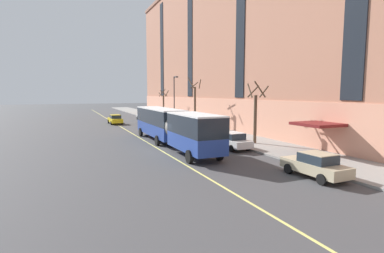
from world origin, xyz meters
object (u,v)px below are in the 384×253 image
object	(u,v)px
parked_car_white_5	(202,133)
parked_car_white_4	(232,140)
parked_car_champagne_3	(175,125)
street_tree_far_downtown	(164,104)
parked_car_champagne_1	(315,165)
fire_hydrant	(206,132)
parked_car_white_2	(144,116)
taxi_cab	(115,119)
street_tree_far_uptown	(195,104)
street_lamp	(175,96)
city_bus	(171,125)
parked_car_navy_6	(155,119)
street_tree_mid_block	(256,113)

from	to	relation	value
parked_car_white_5	parked_car_white_4	bearing A→B (deg)	-87.80
parked_car_champagne_3	street_tree_far_downtown	xyz separation A→B (m)	(3.52, 16.25, 2.28)
parked_car_champagne_1	fire_hydrant	distance (m)	19.14
fire_hydrant	parked_car_white_2	bearing A→B (deg)	94.34
parked_car_white_4	parked_car_white_5	xyz separation A→B (m)	(-0.24, 6.19, 0.00)
taxi_cab	fire_hydrant	world-z (taller)	taxi_cab
street_tree_far_uptown	parked_car_white_2	bearing A→B (deg)	102.14
parked_car_champagne_1	street_tree_far_uptown	bearing A→B (deg)	82.40
parked_car_white_5	street_tree_far_downtown	xyz separation A→B (m)	(3.55, 24.92, 2.28)
parked_car_white_4	street_lamp	distance (m)	20.69
parked_car_champagne_1	parked_car_white_4	world-z (taller)	same
parked_car_white_2	parked_car_champagne_3	bearing A→B (deg)	-89.82
parked_car_white_4	fire_hydrant	xyz separation A→B (m)	(1.55, 8.71, -0.29)
taxi_cab	parked_car_white_5	bearing A→B (deg)	-73.60
street_tree_far_uptown	parked_car_champagne_1	bearing A→B (deg)	-97.60
parked_car_champagne_3	taxi_cab	distance (m)	13.93
parked_car_white_5	street_lamp	bearing A→B (deg)	82.34
parked_car_white_5	taxi_cab	distance (m)	22.02
city_bus	parked_car_navy_6	distance (m)	21.75
parked_car_navy_6	street_lamp	bearing A→B (deg)	-69.72
parked_car_champagne_3	parked_car_white_2	bearing A→B (deg)	90.18
street_lamp	parked_car_white_4	bearing A→B (deg)	-94.67
street_tree_far_uptown	city_bus	bearing A→B (deg)	-123.09
parked_car_champagne_1	parked_car_white_4	xyz separation A→B (m)	(0.22, 10.34, 0.00)
parked_car_white_2	parked_car_champagne_1	bearing A→B (deg)	-89.95
parked_car_champagne_1	street_tree_far_downtown	size ratio (longest dim) A/B	0.74
parked_car_champagne_3	parked_car_white_5	world-z (taller)	same
parked_car_white_4	street_tree_far_downtown	distance (m)	31.36
parked_car_navy_6	street_tree_mid_block	bearing A→B (deg)	-81.77
parked_car_navy_6	taxi_cab	bearing A→B (deg)	160.73
street_tree_mid_block	parked_car_champagne_1	bearing A→B (deg)	-107.31
city_bus	parked_car_champagne_3	xyz separation A→B (m)	(4.45, 10.98, -1.27)
parked_car_white_2	street_tree_far_downtown	size ratio (longest dim) A/B	0.73
parked_car_champagne_3	parked_car_navy_6	size ratio (longest dim) A/B	0.92
parked_car_champagne_1	street_tree_mid_block	size ratio (longest dim) A/B	0.70
street_tree_far_downtown	fire_hydrant	world-z (taller)	street_tree_far_downtown
parked_car_champagne_3	parked_car_white_4	size ratio (longest dim) A/B	0.92
parked_car_navy_6	street_tree_mid_block	size ratio (longest dim) A/B	0.75
parked_car_navy_6	street_tree_far_downtown	distance (m)	7.29
street_tree_far_uptown	fire_hydrant	xyz separation A→B (m)	(-1.75, -7.37, -3.15)
taxi_cab	fire_hydrant	xyz separation A→B (m)	(8.01, -18.59, -0.29)
city_bus	street_lamp	distance (m)	17.75
city_bus	fire_hydrant	bearing A→B (deg)	37.94
city_bus	street_tree_mid_block	bearing A→B (deg)	-19.40
parked_car_white_2	parked_car_champagne_3	xyz separation A→B (m)	(0.06, -17.81, 0.00)
fire_hydrant	street_lamp	bearing A→B (deg)	89.50
street_tree_mid_block	street_lamp	size ratio (longest dim) A/B	0.81
parked_car_white_4	parked_car_white_5	size ratio (longest dim) A/B	1.03
street_lamp	fire_hydrant	bearing A→B (deg)	-90.50
street_tree_far_downtown	parked_car_white_4	bearing A→B (deg)	-96.07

